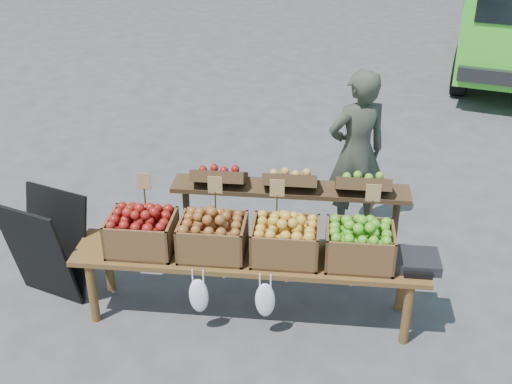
# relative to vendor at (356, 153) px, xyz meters

# --- Properties ---
(ground) EXTENTS (80.00, 80.00, 0.00)m
(ground) POSITION_rel_vendor_xyz_m (-0.36, -1.34, -0.81)
(ground) COLOR #48484B
(vendor) EXTENTS (0.69, 0.59, 1.61)m
(vendor) POSITION_rel_vendor_xyz_m (0.00, 0.00, 0.00)
(vendor) COLOR #353B2E
(vendor) RESTS_ON ground
(chalkboard_sign) EXTENTS (0.68, 0.52, 0.92)m
(chalkboard_sign) POSITION_rel_vendor_xyz_m (-2.50, -1.36, -0.35)
(chalkboard_sign) COLOR black
(chalkboard_sign) RESTS_ON ground
(back_table) EXTENTS (2.10, 0.44, 1.04)m
(back_table) POSITION_rel_vendor_xyz_m (-0.57, -0.73, -0.29)
(back_table) COLOR #3F2B18
(back_table) RESTS_ON ground
(display_bench) EXTENTS (2.70, 0.56, 0.57)m
(display_bench) POSITION_rel_vendor_xyz_m (-0.84, -1.45, -0.52)
(display_bench) COLOR brown
(display_bench) RESTS_ON ground
(crate_golden_apples) EXTENTS (0.50, 0.40, 0.28)m
(crate_golden_apples) POSITION_rel_vendor_xyz_m (-1.66, -1.45, -0.10)
(crate_golden_apples) COLOR #620909
(crate_golden_apples) RESTS_ON display_bench
(crate_russet_pears) EXTENTS (0.50, 0.40, 0.28)m
(crate_russet_pears) POSITION_rel_vendor_xyz_m (-1.11, -1.45, -0.10)
(crate_russet_pears) COLOR #905C29
(crate_russet_pears) RESTS_ON display_bench
(crate_red_apples) EXTENTS (0.50, 0.40, 0.28)m
(crate_red_apples) POSITION_rel_vendor_xyz_m (-0.56, -1.45, -0.10)
(crate_red_apples) COLOR gold
(crate_red_apples) RESTS_ON display_bench
(crate_green_apples) EXTENTS (0.50, 0.40, 0.28)m
(crate_green_apples) POSITION_rel_vendor_xyz_m (-0.01, -1.45, -0.10)
(crate_green_apples) COLOR #499220
(crate_green_apples) RESTS_ON display_bench
(weighing_scale) EXTENTS (0.34, 0.30, 0.08)m
(weighing_scale) POSITION_rel_vendor_xyz_m (0.41, -1.45, -0.20)
(weighing_scale) COLOR black
(weighing_scale) RESTS_ON display_bench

